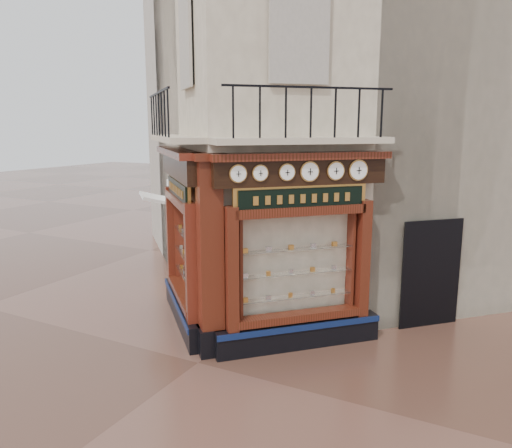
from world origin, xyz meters
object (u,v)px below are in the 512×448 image
Objects in this scene: clock_c at (287,172)px; clock_e at (336,171)px; corner_pilaster at (210,259)px; clock_d at (310,172)px; signboard_right at (302,198)px; signboard_left at (178,189)px; awning at (159,283)px; clock_b at (260,173)px; clock_f at (358,170)px; clock_a at (238,174)px.

clock_e reaches higher than clock_c.
corner_pilaster is 2.54m from clock_d.
clock_d is at bearing -45.66° from signboard_right.
signboard_left is at bearing 100.25° from corner_pilaster.
clock_d is 0.20× the size of signboard_left.
clock_b is at bearing -165.47° from awning.
clock_e is at bearing 180.00° from clock_f.
corner_pilaster is 1.78m from clock_a.
clock_e reaches higher than signboard_left.
clock_c is 0.84× the size of clock_d.
corner_pilaster is at bearing 169.75° from signboard_right.
clock_b is 6.56m from awning.
signboard_left is (-2.75, 0.33, -0.52)m from clock_c.
clock_e is (2.00, 1.40, 1.67)m from corner_pilaster.
corner_pilaster is 2.98× the size of awning.
clock_f is at bearing -0.00° from clock_e.
clock_f reaches higher than signboard_left.
awning is at bearing 95.86° from corner_pilaster.
clock_f reaches higher than clock_e.
corner_pilaster is 2.96m from clock_e.
signboard_left is at bearing 118.63° from clock_b.
clock_e is at bearing 0.00° from clock_a.
clock_c is (0.37, 0.37, 0.00)m from clock_b.
clock_b is 0.16× the size of signboard_left.
awning is (-6.14, 1.35, -3.62)m from clock_f.
clock_b is 1.53m from clock_e.
clock_d is 0.20× the size of signboard_right.
signboard_left is (-3.08, 0.00, -0.52)m from clock_d.
clock_b is 0.53m from clock_c.
clock_b is at bearing -172.82° from signboard_right.
clock_a is at bearing 180.00° from clock_d.
clock_f is 3.91m from signboard_left.
clock_c is 0.24× the size of awning.
corner_pilaster reaches higher than clock_b.
clock_d is at bearing -156.00° from awning.
awning is at bearing 109.72° from clock_c.
clock_f is at bearing -8.40° from corner_pilaster.
clock_a is 0.95m from clock_c.
corner_pilaster is 9.61× the size of clock_f.
clock_d reaches higher than awning.
awning is at bearing 3.37° from signboard_left.
clock_d is (0.70, 0.70, 0.00)m from clock_b.
awning is (-3.80, 3.09, -1.95)m from corner_pilaster.
clock_f reaches higher than clock_b.
clock_a is at bearing -180.00° from clock_e.
awning is (-4.72, 2.77, -3.62)m from clock_b.
clock_f is at bearing -5.54° from signboard_right.
clock_c reaches higher than clock_b.
clock_f is (0.34, 0.34, 0.00)m from clock_e.
clock_b is 0.95× the size of clock_c.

